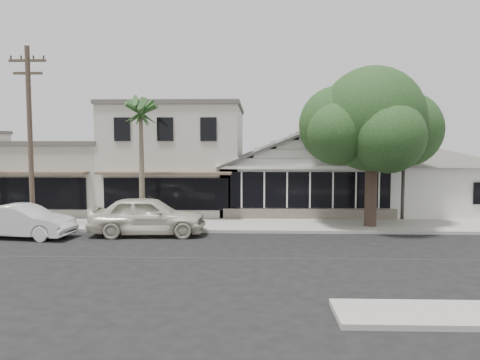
{
  "coord_description": "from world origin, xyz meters",
  "views": [
    {
      "loc": [
        2.0,
        -17.31,
        4.36
      ],
      "look_at": [
        1.22,
        6.0,
        2.49
      ],
      "focal_mm": 35.0,
      "sensor_mm": 36.0,
      "label": 1
    }
  ],
  "objects_px": {
    "car_0": "(148,216)",
    "shade_tree": "(370,123)",
    "car_1": "(23,221)",
    "utility_pole": "(30,134)"
  },
  "relations": [
    {
      "from": "car_0",
      "to": "shade_tree",
      "type": "height_order",
      "value": "shade_tree"
    },
    {
      "from": "car_0",
      "to": "car_1",
      "type": "distance_m",
      "value": 5.63
    },
    {
      "from": "utility_pole",
      "to": "shade_tree",
      "type": "relative_size",
      "value": 1.1
    },
    {
      "from": "car_0",
      "to": "car_1",
      "type": "bearing_deg",
      "value": 95.2
    },
    {
      "from": "car_1",
      "to": "shade_tree",
      "type": "relative_size",
      "value": 0.57
    },
    {
      "from": "shade_tree",
      "to": "car_0",
      "type": "bearing_deg",
      "value": -168.37
    },
    {
      "from": "utility_pole",
      "to": "shade_tree",
      "type": "height_order",
      "value": "utility_pole"
    },
    {
      "from": "utility_pole",
      "to": "car_0",
      "type": "height_order",
      "value": "utility_pole"
    },
    {
      "from": "utility_pole",
      "to": "car_0",
      "type": "bearing_deg",
      "value": -8.4
    },
    {
      "from": "car_1",
      "to": "utility_pole",
      "type": "bearing_deg",
      "value": 19.73
    }
  ]
}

